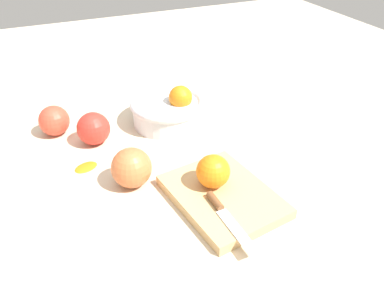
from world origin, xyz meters
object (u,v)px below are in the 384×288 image
at_px(bowl, 169,109).
at_px(apple_front_right, 132,168).
at_px(cutting_board, 223,196).
at_px(orange_on_board, 213,171).
at_px(apple_front_left, 94,129).
at_px(knife, 224,213).
at_px(apple_front_left_2, 54,121).

relative_size(bowl, apple_front_right, 2.35).
distance_m(cutting_board, orange_on_board, 0.05).
height_order(bowl, cutting_board, bowl).
xyz_separation_m(cutting_board, orange_on_board, (-0.03, -0.01, 0.04)).
distance_m(cutting_board, apple_front_left, 0.36).
relative_size(bowl, knife, 1.25).
relative_size(knife, apple_front_left, 1.99).
distance_m(orange_on_board, apple_front_left, 0.33).
bearing_deg(apple_front_left_2, cutting_board, 34.45).
distance_m(cutting_board, apple_front_right, 0.19).
xyz_separation_m(orange_on_board, apple_front_left_2, (-0.36, -0.26, -0.02)).
height_order(bowl, knife, bowl).
height_order(apple_front_left, apple_front_right, apple_front_right).
relative_size(bowl, cutting_board, 0.86).
relative_size(apple_front_left, apple_front_right, 0.94).
xyz_separation_m(apple_front_left_2, apple_front_right, (0.27, 0.12, 0.00)).
bearing_deg(knife, apple_front_left_2, -151.83).
xyz_separation_m(apple_front_left, apple_front_right, (0.19, 0.04, 0.00)).
bearing_deg(bowl, apple_front_left_2, -102.04).
height_order(apple_front_left_2, apple_front_right, apple_front_right).
bearing_deg(apple_front_left_2, bowl, 77.96).
bearing_deg(cutting_board, knife, -25.56).
distance_m(knife, apple_front_left, 0.40).
xyz_separation_m(bowl, knife, (0.38, -0.04, -0.01)).
bearing_deg(apple_front_left_2, apple_front_left, 45.34).
relative_size(apple_front_left, apple_front_left_2, 1.05).
distance_m(knife, apple_front_left_2, 0.50).
relative_size(bowl, apple_front_left, 2.49).
height_order(bowl, orange_on_board, bowl).
height_order(knife, apple_front_left_2, apple_front_left_2).
bearing_deg(bowl, apple_front_right, -37.58).
bearing_deg(apple_front_right, cutting_board, 50.80).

